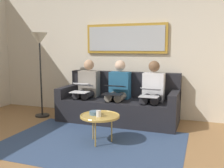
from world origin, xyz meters
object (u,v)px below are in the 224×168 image
(couch, at_px, (119,104))
(framed_mirror, at_px, (126,39))
(standing_lamp, at_px, (40,48))
(person_right, at_px, (87,87))
(laptop_white, at_px, (82,88))
(person_middle, at_px, (118,89))
(coffee_table, at_px, (100,116))
(cup, at_px, (99,114))
(laptop_silver, at_px, (150,92))
(bowl, at_px, (95,113))
(laptop_black, at_px, (114,90))
(person_left, at_px, (153,91))

(couch, distance_m, framed_mirror, 1.30)
(framed_mirror, bearing_deg, standing_lamp, 22.94)
(person_right, distance_m, laptop_white, 0.23)
(person_middle, height_order, person_right, same)
(coffee_table, bearing_deg, standing_lamp, -29.91)
(cup, relative_size, laptop_silver, 0.27)
(coffee_table, bearing_deg, laptop_silver, -120.82)
(cup, xyz_separation_m, bowl, (0.09, -0.09, -0.02))
(person_middle, relative_size, standing_lamp, 0.69)
(laptop_black, bearing_deg, laptop_white, -0.53)
(laptop_black, bearing_deg, person_left, -159.49)
(coffee_table, height_order, laptop_white, laptop_white)
(laptop_black, bearing_deg, laptop_silver, 179.42)
(person_right, relative_size, laptop_white, 2.98)
(person_middle, height_order, laptop_white, person_middle)
(couch, height_order, laptop_black, couch)
(laptop_white, bearing_deg, person_left, -169.66)
(coffee_table, bearing_deg, person_right, -57.17)
(laptop_silver, distance_m, person_middle, 0.69)
(bowl, xyz_separation_m, person_right, (0.66, -1.13, 0.18))
(bowl, bearing_deg, cup, 135.69)
(cup, xyz_separation_m, laptop_white, (0.75, -0.98, 0.18))
(framed_mirror, xyz_separation_m, person_middle, (0.00, 0.46, -0.94))
(laptop_black, height_order, person_right, person_right)
(person_right, bearing_deg, laptop_silver, 169.13)
(cup, xyz_separation_m, laptop_black, (0.11, -0.98, 0.18))
(person_right, bearing_deg, couch, -173.87)
(cup, relative_size, bowl, 0.54)
(couch, distance_m, person_left, 0.71)
(person_left, distance_m, standing_lamp, 2.33)
(cup, height_order, bowl, cup)
(coffee_table, distance_m, standing_lamp, 2.14)
(couch, distance_m, person_right, 0.71)
(laptop_black, xyz_separation_m, person_right, (0.64, -0.24, -0.03))
(coffee_table, distance_m, laptop_white, 1.20)
(person_middle, bearing_deg, person_right, 0.00)
(coffee_table, distance_m, laptop_silver, 1.08)
(person_middle, bearing_deg, cup, 95.20)
(person_left, distance_m, laptop_silver, 0.25)
(laptop_silver, bearing_deg, couch, -26.17)
(couch, relative_size, bowl, 13.19)
(couch, height_order, laptop_silver, couch)
(person_middle, height_order, laptop_black, person_middle)
(standing_lamp, bearing_deg, laptop_silver, 178.77)
(cup, height_order, laptop_white, laptop_white)
(cup, distance_m, laptop_black, 1.00)
(coffee_table, bearing_deg, framed_mirror, -86.39)
(standing_lamp, bearing_deg, person_middle, -172.69)
(cup, height_order, person_left, person_left)
(laptop_black, relative_size, person_right, 0.33)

